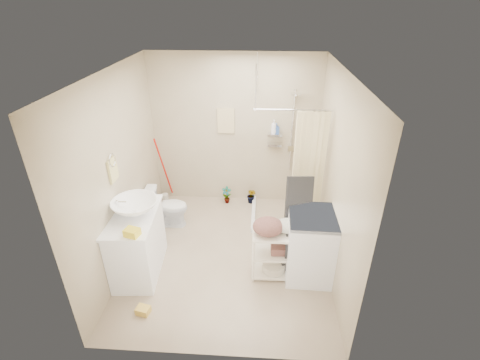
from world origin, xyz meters
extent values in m
plane|color=tan|center=(0.00, 0.00, 0.00)|extent=(3.20, 3.20, 0.00)
cube|color=silver|center=(0.00, 0.00, 2.60)|extent=(2.80, 3.20, 0.04)
cube|color=#BAAC90|center=(0.00, 1.60, 1.30)|extent=(2.80, 0.04, 2.60)
cube|color=#BAAC90|center=(0.00, -1.60, 1.30)|extent=(2.80, 0.04, 2.60)
cube|color=#BAAC90|center=(-1.40, 0.00, 1.30)|extent=(0.04, 3.20, 2.60)
cube|color=#BAAC90|center=(1.40, 0.00, 1.30)|extent=(0.04, 3.20, 2.60)
cube|color=white|center=(-1.16, -0.37, 0.45)|extent=(0.64, 1.06, 0.90)
imported|color=white|center=(-1.12, -0.34, 1.00)|extent=(0.71, 0.71, 0.20)
cube|color=yellow|center=(-1.01, -0.78, 0.94)|extent=(0.19, 0.17, 0.09)
cube|color=#EFC54C|center=(-0.91, -1.10, 0.06)|extent=(0.26, 0.22, 0.12)
imported|color=silver|center=(-1.04, 0.71, 0.33)|extent=(0.66, 0.39, 0.67)
imported|color=maroon|center=(-0.15, 1.42, 0.16)|extent=(0.17, 0.12, 0.32)
imported|color=brown|center=(0.30, 1.44, 0.15)|extent=(0.21, 0.21, 0.30)
cube|color=beige|center=(-0.15, 1.58, 1.50)|extent=(0.28, 0.03, 0.42)
imported|color=silver|center=(0.64, 1.51, 1.44)|extent=(0.11, 0.11, 0.24)
imported|color=#305199|center=(0.69, 1.53, 1.41)|extent=(0.10, 0.10, 0.17)
cube|color=white|center=(1.14, -0.29, 0.47)|extent=(0.66, 0.68, 0.94)
camera|label=1|loc=(0.43, -3.92, 3.38)|focal=26.00mm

